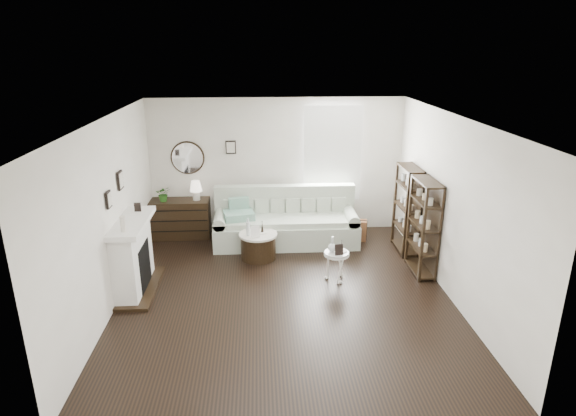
{
  "coord_description": "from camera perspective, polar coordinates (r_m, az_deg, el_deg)",
  "views": [
    {
      "loc": [
        -0.36,
        -6.59,
        3.67
      ],
      "look_at": [
        0.1,
        0.8,
        1.13
      ],
      "focal_mm": 30.0,
      "sensor_mm": 36.0,
      "label": 1
    }
  ],
  "objects": [
    {
      "name": "eiffel_ped",
      "position": [
        7.8,
        6.36,
        -4.54
      ],
      "size": [
        0.11,
        0.11,
        0.17
      ],
      "primitive_type": null,
      "rotation": [
        0.0,
        0.0,
        -0.08
      ],
      "color": "black",
      "rests_on": "pedestal_table"
    },
    {
      "name": "flask_ped",
      "position": [
        7.75,
        5.28,
        -4.3
      ],
      "size": [
        0.14,
        0.14,
        0.26
      ],
      "primitive_type": null,
      "color": "silver",
      "rests_on": "pedestal_table"
    },
    {
      "name": "drum_table",
      "position": [
        8.65,
        -3.53,
        -4.46
      ],
      "size": [
        0.68,
        0.68,
        0.47
      ],
      "rotation": [
        0.0,
        0.0,
        0.1
      ],
      "color": "black",
      "rests_on": "ground"
    },
    {
      "name": "shelf_unit_near",
      "position": [
        8.24,
        15.75,
        -2.19
      ],
      "size": [
        0.3,
        0.8,
        1.6
      ],
      "color": "black",
      "rests_on": "ground"
    },
    {
      "name": "bottle_drum",
      "position": [
        8.44,
        -4.74,
        -2.26
      ],
      "size": [
        0.07,
        0.07,
        0.31
      ],
      "primitive_type": "cylinder",
      "color": "silver",
      "rests_on": "drum_table"
    },
    {
      "name": "sofa",
      "position": [
        9.3,
        -0.27,
        -1.98
      ],
      "size": [
        2.73,
        0.95,
        1.06
      ],
      "color": "beige",
      "rests_on": "ground"
    },
    {
      "name": "table_lamp",
      "position": [
        9.54,
        -10.84,
        2.04
      ],
      "size": [
        0.31,
        0.31,
        0.38
      ],
      "primitive_type": null,
      "rotation": [
        0.0,
        0.0,
        0.33
      ],
      "color": "#F3E2CD",
      "rests_on": "dresser"
    },
    {
      "name": "suitcase",
      "position": [
        9.53,
        7.42,
        -2.57
      ],
      "size": [
        0.65,
        0.34,
        0.41
      ],
      "primitive_type": "cube",
      "rotation": [
        0.0,
        0.0,
        -0.23
      ],
      "color": "brown",
      "rests_on": "ground"
    },
    {
      "name": "dresser",
      "position": [
        9.76,
        -12.58,
        -1.23
      ],
      "size": [
        1.15,
        0.49,
        0.76
      ],
      "color": "black",
      "rests_on": "ground"
    },
    {
      "name": "room",
      "position": [
        9.58,
        3.08,
        6.4
      ],
      "size": [
        5.5,
        5.5,
        5.5
      ],
      "color": "black",
      "rests_on": "ground"
    },
    {
      "name": "fireplace",
      "position": [
        7.81,
        -17.83,
        -5.65
      ],
      "size": [
        0.5,
        1.4,
        1.84
      ],
      "color": "white",
      "rests_on": "ground"
    },
    {
      "name": "eiffel_drum",
      "position": [
        8.57,
        -3.07,
        -2.29
      ],
      "size": [
        0.12,
        0.12,
        0.2
      ],
      "primitive_type": null,
      "rotation": [
        0.0,
        0.0,
        0.05
      ],
      "color": "black",
      "rests_on": "drum_table"
    },
    {
      "name": "card_frame_ped",
      "position": [
        7.67,
        6.07,
        -4.93
      ],
      "size": [
        0.14,
        0.07,
        0.18
      ],
      "primitive_type": "cube",
      "rotation": [
        -0.21,
        0.0,
        0.17
      ],
      "color": "black",
      "rests_on": "pedestal_table"
    },
    {
      "name": "potted_plant",
      "position": [
        9.6,
        -14.54,
        1.64
      ],
      "size": [
        0.3,
        0.27,
        0.3
      ],
      "primitive_type": "imported",
      "rotation": [
        0.0,
        0.0,
        0.12
      ],
      "color": "#245819",
      "rests_on": "dresser"
    },
    {
      "name": "shelf_unit_far",
      "position": [
        9.04,
        13.94,
        -0.15
      ],
      "size": [
        0.3,
        0.8,
        1.6
      ],
      "color": "black",
      "rests_on": "ground"
    },
    {
      "name": "pedestal_table",
      "position": [
        7.81,
        5.78,
        -5.5
      ],
      "size": [
        0.41,
        0.41,
        0.49
      ],
      "rotation": [
        0.0,
        0.0,
        0.39
      ],
      "color": "white",
      "rests_on": "ground"
    },
    {
      "name": "card_frame_drum",
      "position": [
        8.37,
        -3.9,
        -2.81
      ],
      "size": [
        0.16,
        0.09,
        0.21
      ],
      "primitive_type": "cube",
      "rotation": [
        -0.21,
        0.0,
        0.2
      ],
      "color": "white",
      "rests_on": "drum_table"
    },
    {
      "name": "quilt",
      "position": [
        9.07,
        -5.86,
        -0.84
      ],
      "size": [
        0.63,
        0.56,
        0.14
      ],
      "primitive_type": "cube",
      "rotation": [
        0.0,
        0.0,
        0.22
      ],
      "color": "#289663",
      "rests_on": "sofa"
    }
  ]
}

